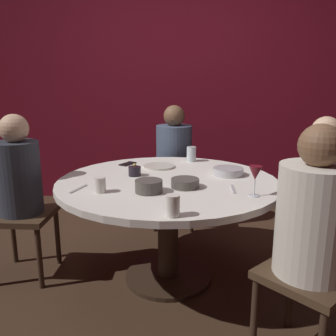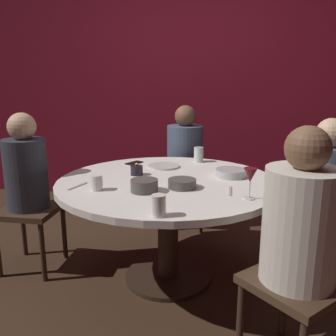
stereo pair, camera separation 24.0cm
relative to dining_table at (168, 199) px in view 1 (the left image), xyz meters
The scene contains 19 objects.
ground_plane 0.59m from the dining_table, ahead, with size 8.00×8.00×0.00m, color #382619.
back_wall 1.97m from the dining_table, 90.00° to the left, with size 6.00×0.10×2.60m, color maroon.
dining_table is the anchor object (origin of this frame).
seated_diner_left 1.02m from the dining_table, behind, with size 0.40×0.40×1.15m.
seated_diner_back 1.00m from the dining_table, 90.00° to the left, with size 0.40×0.40×1.14m.
seated_diner_right 1.00m from the dining_table, ahead, with size 0.40×0.40×1.14m.
seated_diner_front_right 1.02m from the dining_table, 45.00° to the right, with size 0.57×0.57×1.18m.
candle_holder 0.30m from the dining_table, 158.77° to the left, with size 0.09×0.09×0.09m.
wine_glass 0.65m from the dining_table, 32.32° to the right, with size 0.08×0.08×0.18m.
dinner_plate 0.39m from the dining_table, 104.34° to the left, with size 0.24×0.24×0.01m, color beige.
cell_phone 0.57m from the dining_table, 128.12° to the left, with size 0.07×0.14×0.01m, color black.
bowl_serving_large 0.46m from the dining_table, 19.85° to the left, with size 0.21×0.21×0.05m, color #B7B7BC.
bowl_salad_center 0.26m from the dining_table, 55.85° to the right, with size 0.17×0.17×0.05m, color #4C4742.
bowl_small_white 0.34m from the dining_table, 109.17° to the right, with size 0.16×0.16×0.07m, color #4C4742.
cup_near_candle 0.52m from the dining_table, 142.25° to the right, with size 0.07×0.07×0.09m, color silver.
cup_by_left_diner 0.69m from the dining_table, 84.78° to the right, with size 0.07×0.07×0.11m, color silver.
cup_by_right_diner 0.62m from the dining_table, 74.63° to the left, with size 0.08×0.08×0.12m, color silver.
fork_near_plate 0.47m from the dining_table, 26.28° to the right, with size 0.02×0.18×0.01m, color #B7B7BC.
knife_near_plate 0.60m from the dining_table, 154.97° to the right, with size 0.02×0.18×0.01m, color #B7B7BC.
Camera 1 is at (0.13, -2.33, 1.37)m, focal length 39.12 mm.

